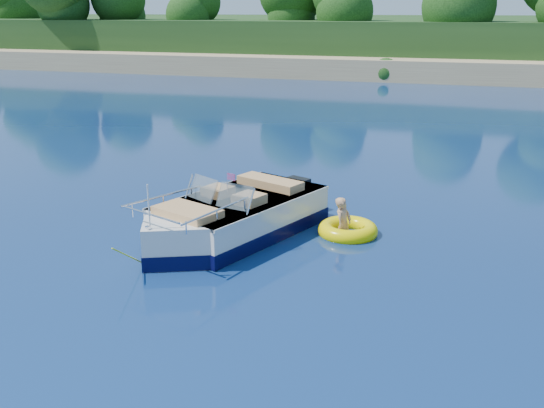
{
  "coord_description": "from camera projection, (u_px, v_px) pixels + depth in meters",
  "views": [
    {
      "loc": [
        5.28,
        -9.18,
        4.9
      ],
      "look_at": [
        1.53,
        2.81,
        0.85
      ],
      "focal_mm": 40.0,
      "sensor_mm": 36.0,
      "label": 1
    }
  ],
  "objects": [
    {
      "name": "ground",
      "position": [
        149.0,
        284.0,
        11.34
      ],
      "size": [
        160.0,
        160.0,
        0.0
      ],
      "primitive_type": "plane",
      "color": "#091A43",
      "rests_on": "ground"
    },
    {
      "name": "boy",
      "position": [
        343.0,
        235.0,
        13.8
      ],
      "size": [
        0.49,
        0.79,
        1.44
      ],
      "primitive_type": "imported",
      "rotation": [
        0.0,
        -0.17,
        1.33
      ],
      "color": "tan",
      "rests_on": "ground"
    },
    {
      "name": "treeline",
      "position": [
        401.0,
        0.0,
        46.88
      ],
      "size": [
        150.0,
        7.12,
        8.19
      ],
      "color": "black",
      "rests_on": "ground"
    },
    {
      "name": "motorboat",
      "position": [
        230.0,
        221.0,
        13.52
      ],
      "size": [
        3.45,
        5.64,
        1.98
      ],
      "rotation": [
        0.0,
        0.0,
        -0.37
      ],
      "color": "silver",
      "rests_on": "ground"
    },
    {
      "name": "tow_tube",
      "position": [
        348.0,
        230.0,
        13.81
      ],
      "size": [
        1.76,
        1.76,
        0.36
      ],
      "rotation": [
        0.0,
        0.0,
        -0.35
      ],
      "color": "#FFE802",
      "rests_on": "ground"
    },
    {
      "name": "shoreline",
      "position": [
        419.0,
        45.0,
        68.97
      ],
      "size": [
        170.0,
        59.0,
        6.0
      ],
      "color": "#9A7F59",
      "rests_on": "ground"
    }
  ]
}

